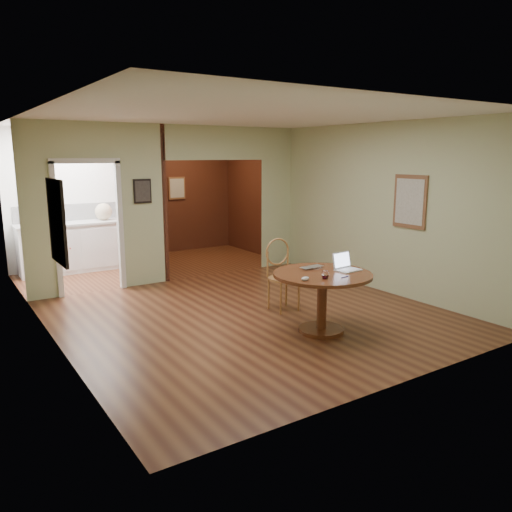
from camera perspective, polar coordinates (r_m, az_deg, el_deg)
floor at (r=6.93m, az=-0.21°, el=-6.95°), size 5.00×5.00×0.00m
room_shell at (r=9.20m, az=-13.37°, el=5.54°), size 5.20×7.50×5.00m
dining_table at (r=6.25m, az=7.58°, el=-3.70°), size 1.22×1.22×0.76m
chair at (r=7.14m, az=2.90°, el=-1.65°), size 0.45×0.45×1.03m
open_laptop at (r=6.40m, az=10.15°, el=-1.02°), size 0.33×0.29×0.22m
closed_laptop at (r=6.39m, az=6.68°, el=-1.38°), size 0.33×0.22×0.03m
mouse at (r=5.80m, az=5.65°, el=-2.59°), size 0.12×0.08×0.05m
wine_glass at (r=5.90m, az=7.91°, el=-2.09°), size 0.09×0.09×0.10m
pen at (r=6.02m, az=10.10°, el=-2.37°), size 0.13×0.03×0.01m
kitchen_cabinet at (r=10.11m, az=-20.00°, el=1.01°), size 2.06×0.60×0.94m
grocery_bag at (r=10.17m, az=-17.03°, el=4.86°), size 0.36×0.32×0.33m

